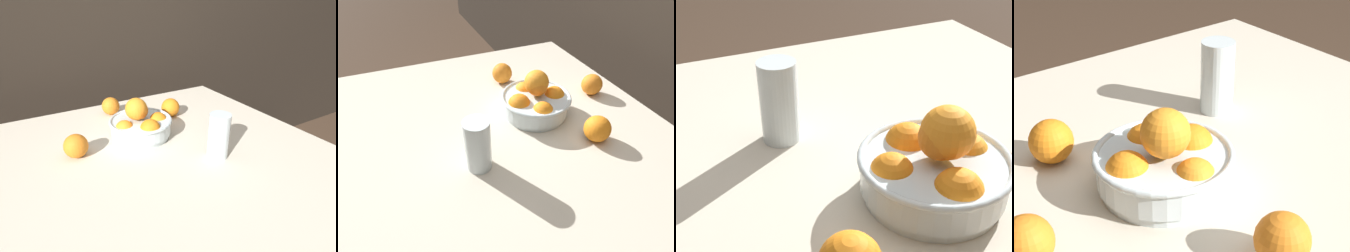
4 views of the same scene
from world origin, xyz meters
The scene contains 7 objects.
ground_plane centered at (0.00, 0.00, 0.00)m, with size 12.00×12.00×0.00m, color #4C3828.
dining_table centered at (0.00, 0.00, 0.70)m, with size 1.15×1.11×0.77m.
fruit_bowl centered at (-0.02, 0.16, 0.83)m, with size 0.24×0.24×0.16m.
juice_glass centered at (0.15, -0.11, 0.85)m, with size 0.07×0.07×0.16m.
orange_loose_near_bowl centered at (-0.05, 0.42, 0.81)m, with size 0.08×0.08×0.08m, color orange.
orange_loose_front centered at (0.18, 0.27, 0.82)m, with size 0.08×0.08×0.08m, color orange.
orange_loose_aside centered at (-0.27, 0.13, 0.82)m, with size 0.08×0.08×0.08m, color orange.
Camera 2 is at (0.64, -0.23, 1.33)m, focal length 28.00 mm.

